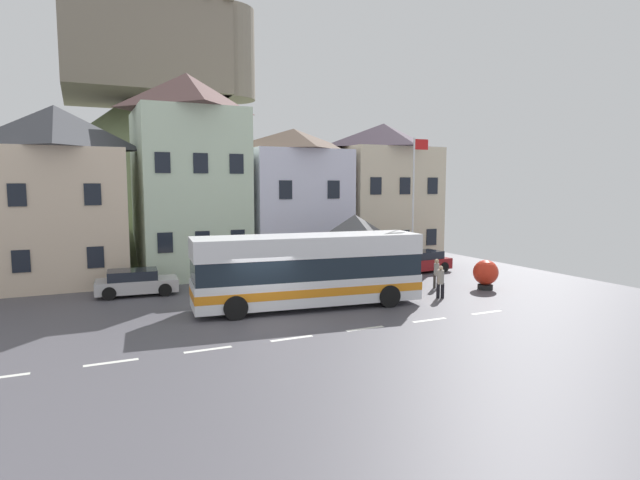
{
  "coord_description": "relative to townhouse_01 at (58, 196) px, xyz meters",
  "views": [
    {
      "loc": [
        -6.69,
        -19.76,
        5.49
      ],
      "look_at": [
        4.4,
        4.2,
        2.64
      ],
      "focal_mm": 29.26,
      "sensor_mm": 36.0,
      "label": 1
    }
  ],
  "objects": [
    {
      "name": "townhouse_04",
      "position": [
        20.44,
        -0.47,
        -0.03
      ],
      "size": [
        6.63,
        5.47,
        9.66
      ],
      "color": "beige",
      "rests_on": "ground_plane"
    },
    {
      "name": "harbour_buoy",
      "position": [
        20.13,
        -11.21,
        -4.01
      ],
      "size": [
        1.3,
        1.3,
        1.55
      ],
      "color": "black",
      "rests_on": "ground_plane"
    },
    {
      "name": "transit_bus",
      "position": [
        10.13,
        -10.97,
        -3.22
      ],
      "size": [
        10.35,
        3.5,
        3.24
      ],
      "rotation": [
        0.0,
        0.0,
        -0.11
      ],
      "color": "white",
      "rests_on": "ground_plane"
    },
    {
      "name": "parked_car_01",
      "position": [
        15.39,
        -4.92,
        -4.22
      ],
      "size": [
        4.66,
        2.0,
        1.28
      ],
      "rotation": [
        0.0,
        0.0,
        3.1
      ],
      "color": "navy",
      "rests_on": "ground_plane"
    },
    {
      "name": "hilltop_castle",
      "position": [
        6.92,
        19.31,
        3.01
      ],
      "size": [
        37.84,
        37.84,
        21.72
      ],
      "color": "#5E6B46",
      "rests_on": "ground_plane"
    },
    {
      "name": "parked_car_00",
      "position": [
        3.4,
        -4.97,
        -4.23
      ],
      "size": [
        3.99,
        2.16,
        1.26
      ],
      "rotation": [
        0.0,
        0.0,
        -0.08
      ],
      "color": "silver",
      "rests_on": "ground_plane"
    },
    {
      "name": "parked_car_02",
      "position": [
        20.23,
        -5.29,
        -4.21
      ],
      "size": [
        4.11,
        2.12,
        1.31
      ],
      "rotation": [
        0.0,
        0.0,
        3.23
      ],
      "color": "maroon",
      "rests_on": "ground_plane"
    },
    {
      "name": "pedestrian_01",
      "position": [
        16.64,
        -11.97,
        -4.02
      ],
      "size": [
        0.34,
        0.33,
        1.59
      ],
      "color": "black",
      "rests_on": "ground_plane"
    },
    {
      "name": "bus_shelter",
      "position": [
        14.66,
        -6.98,
        -1.76
      ],
      "size": [
        3.6,
        3.6,
        3.83
      ],
      "color": "#473D33",
      "rests_on": "ground_plane"
    },
    {
      "name": "townhouse_02",
      "position": [
        7.13,
        0.25,
        1.17
      ],
      "size": [
        6.03,
        6.89,
        12.05
      ],
      "color": "beige",
      "rests_on": "ground_plane"
    },
    {
      "name": "ground_plane",
      "position": [
        7.7,
        -12.17,
        -4.88
      ],
      "size": [
        40.0,
        60.0,
        0.07
      ],
      "color": "#504E55"
    },
    {
      "name": "flagpole",
      "position": [
        17.71,
        -8.15,
        -0.28
      ],
      "size": [
        0.95,
        0.1,
        7.98
      ],
      "color": "silver",
      "rests_on": "ground_plane"
    },
    {
      "name": "pedestrian_00",
      "position": [
        18.0,
        -9.87,
        -3.99
      ],
      "size": [
        0.3,
        0.28,
        1.56
      ],
      "color": "#38332D",
      "rests_on": "ground_plane"
    },
    {
      "name": "townhouse_01",
      "position": [
        0.0,
        0.0,
        0.0
      ],
      "size": [
        6.64,
        6.4,
        9.71
      ],
      "color": "beige",
      "rests_on": "ground_plane"
    },
    {
      "name": "townhouse_03",
      "position": [
        13.66,
        -0.59,
        -0.36
      ],
      "size": [
        6.29,
        5.23,
        9.0
      ],
      "color": "silver",
      "rests_on": "ground_plane"
    },
    {
      "name": "public_bench",
      "position": [
        13.03,
        -4.52,
        -4.38
      ],
      "size": [
        1.59,
        0.48,
        0.87
      ],
      "color": "#33473D",
      "rests_on": "ground_plane"
    }
  ]
}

